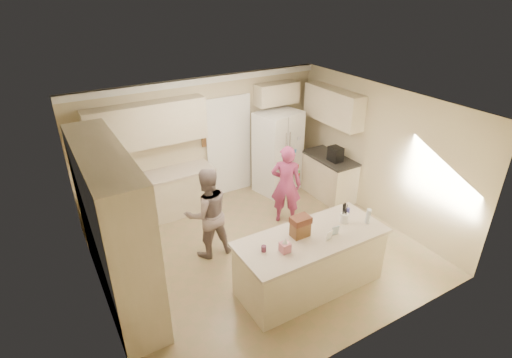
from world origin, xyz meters
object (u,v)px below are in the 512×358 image
utensil_crock (344,218)px  dollhouse_body (300,229)px  refrigerator (278,152)px  teen_boy (207,213)px  tissue_box (285,247)px  coffee_maker (336,154)px  island_base (310,262)px  teen_girl (286,185)px

utensil_crock → dollhouse_body: size_ratio=0.58×
refrigerator → teen_boy: bearing=-161.7°
tissue_box → dollhouse_body: 0.45m
utensil_crock → coffee_maker: bearing=52.9°
coffee_maker → teen_boy: size_ratio=0.19×
island_base → teen_girl: 1.91m
tissue_box → teen_boy: teen_boy is taller
teen_boy → coffee_maker: bearing=-169.4°
teen_boy → dollhouse_body: bearing=123.9°
island_base → utensil_crock: size_ratio=14.67×
refrigerator → tissue_box: refrigerator is taller
island_base → dollhouse_body: 0.62m
coffee_maker → tissue_box: (-2.60, -2.00, -0.07)m
tissue_box → teen_boy: size_ratio=0.09×
tissue_box → teen_boy: (-0.44, 1.63, -0.19)m
refrigerator → island_base: bearing=-126.9°
island_base → tissue_box: (-0.55, -0.10, 0.56)m
island_base → coffee_maker: bearing=42.8°
teen_girl → dollhouse_body: bearing=99.4°
dollhouse_body → teen_girl: teen_girl is taller
island_base → dollhouse_body: bearing=146.3°
utensil_crock → dollhouse_body: (-0.80, 0.05, 0.04)m
utensil_crock → teen_girl: size_ratio=0.09×
dollhouse_body → refrigerator: bearing=62.6°
island_base → utensil_crock: 0.86m
island_base → teen_boy: size_ratio=1.37×
dollhouse_body → coffee_maker: bearing=39.3°
refrigerator → tissue_box: (-1.86, -3.01, 0.10)m
tissue_box → dollhouse_body: bearing=26.6°
coffee_maker → dollhouse_body: coffee_maker is taller
refrigerator → island_base: (-1.31, -2.91, -0.46)m
teen_girl → utensil_crock: bearing=125.0°
island_base → dollhouse_body: size_ratio=8.46×
island_base → dollhouse_body: (-0.15, 0.10, 0.60)m
coffee_maker → island_base: size_ratio=0.14×
teen_boy → teen_girl: bearing=-169.7°
dollhouse_body → teen_boy: (-0.84, 1.43, -0.23)m
coffee_maker → island_base: (-2.05, -1.90, -0.63)m
island_base → teen_boy: 1.86m
refrigerator → coffee_maker: 1.27m
dollhouse_body → teen_girl: 1.87m
island_base → tissue_box: size_ratio=15.71×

